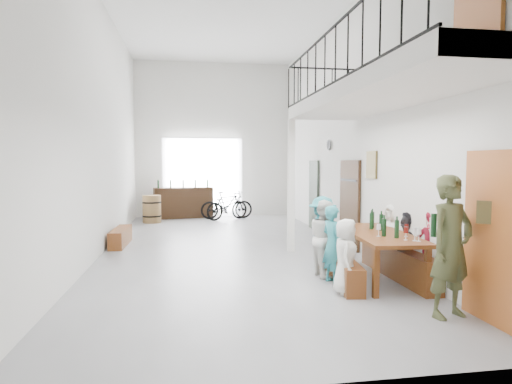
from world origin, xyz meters
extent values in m
plane|color=gray|center=(0.00, 0.00, 0.00)|extent=(12.00, 12.00, 0.00)
plane|color=silver|center=(0.00, 6.00, 2.75)|extent=(5.50, 0.00, 5.50)
plane|color=silver|center=(0.00, -6.00, 2.75)|extent=(5.50, 0.00, 5.50)
plane|color=silver|center=(-2.75, 0.00, 2.75)|extent=(0.00, 12.00, 12.00)
plane|color=silver|center=(2.75, 0.00, 2.75)|extent=(0.00, 12.00, 12.00)
cube|color=white|center=(-0.40, 5.94, 1.40)|extent=(2.80, 0.08, 2.80)
cube|color=#A95623|center=(2.70, -4.90, 1.05)|extent=(0.06, 0.95, 2.10)
cube|color=#33210F|center=(2.70, -0.30, 1.00)|extent=(0.06, 1.10, 2.00)
cube|color=#313B30|center=(2.70, 2.50, 1.00)|extent=(0.06, 0.80, 2.00)
cube|color=#473C1C|center=(2.72, -1.40, 1.90)|extent=(0.04, 0.45, 0.55)
cylinder|color=white|center=(2.71, 1.20, 2.40)|extent=(0.04, 0.28, 0.28)
cube|color=white|center=(2.00, -3.20, 3.00)|extent=(1.50, 5.60, 0.25)
cube|color=black|center=(1.27, -3.20, 3.98)|extent=(0.03, 5.60, 0.03)
cube|color=black|center=(1.27, -3.20, 3.15)|extent=(0.03, 5.60, 0.03)
cube|color=black|center=(2.00, -0.42, 3.98)|extent=(1.50, 0.03, 0.03)
cube|color=white|center=(1.30, -0.45, 1.44)|extent=(0.14, 0.14, 2.88)
cube|color=brown|center=(2.20, -2.88, 0.76)|extent=(1.09, 2.30, 0.06)
cube|color=brown|center=(1.74, -3.80, 0.36)|extent=(0.08, 0.08, 0.73)
cube|color=brown|center=(2.51, -3.86, 0.36)|extent=(0.08, 0.08, 0.73)
cube|color=brown|center=(1.89, -1.89, 0.36)|extent=(0.08, 0.08, 0.73)
cube|color=brown|center=(2.66, -1.95, 0.36)|extent=(0.08, 0.08, 0.73)
cube|color=brown|center=(1.56, -2.94, 0.21)|extent=(0.54, 1.83, 0.42)
cube|color=brown|center=(2.57, -2.84, 0.26)|extent=(0.31, 2.27, 0.52)
cylinder|color=black|center=(2.24, -2.52, 0.97)|extent=(0.07, 0.07, 0.35)
cylinder|color=black|center=(2.25, -3.41, 0.97)|extent=(0.07, 0.07, 0.35)
cylinder|color=black|center=(2.33, -2.34, 0.97)|extent=(0.07, 0.07, 0.35)
cylinder|color=black|center=(2.13, -3.23, 0.97)|extent=(0.07, 0.07, 0.35)
cylinder|color=black|center=(2.34, -2.68, 0.97)|extent=(0.07, 0.07, 0.35)
cube|color=brown|center=(-2.50, 0.84, 0.20)|extent=(0.36, 1.42, 0.40)
cylinder|color=brown|center=(-2.09, 4.59, 0.44)|extent=(0.59, 0.59, 0.88)
cylinder|color=black|center=(-2.09, 4.59, 0.22)|extent=(0.60, 0.60, 0.05)
cylinder|color=black|center=(-2.09, 4.59, 0.66)|extent=(0.60, 0.60, 0.05)
cube|color=#33210F|center=(-1.09, 5.65, 0.53)|extent=(2.08, 0.90, 1.07)
cylinder|color=black|center=(-1.93, 5.47, 1.21)|extent=(0.06, 0.06, 0.28)
cylinder|color=black|center=(-1.52, 5.60, 1.21)|extent=(0.06, 0.06, 0.28)
cylinder|color=black|center=(-1.09, 5.66, 1.21)|extent=(0.06, 0.06, 0.28)
cylinder|color=black|center=(-0.67, 5.75, 1.21)|extent=(0.06, 0.06, 0.28)
cylinder|color=black|center=(-0.24, 5.77, 1.21)|extent=(0.06, 0.06, 0.28)
imported|color=white|center=(1.39, -3.53, 0.56)|extent=(0.52, 0.64, 1.12)
imported|color=teal|center=(1.38, -2.95, 0.63)|extent=(0.41, 0.52, 1.26)
imported|color=white|center=(1.40, -2.51, 0.66)|extent=(0.54, 0.67, 1.31)
imported|color=teal|center=(1.49, -2.06, 0.67)|extent=(0.80, 0.99, 1.34)
imported|color=#BB203A|center=(2.82, -3.43, 0.61)|extent=(0.48, 0.77, 1.22)
imported|color=black|center=(2.79, -2.81, 0.56)|extent=(0.69, 1.10, 1.13)
imported|color=white|center=(2.81, -2.20, 0.60)|extent=(0.45, 0.63, 1.19)
imported|color=#424728|center=(2.34, -4.65, 0.90)|extent=(0.75, 0.61, 1.80)
imported|color=#1D551C|center=(2.45, 0.86, 0.23)|extent=(0.50, 0.46, 0.47)
imported|color=black|center=(0.39, 5.20, 0.47)|extent=(1.86, 0.82, 0.95)
imported|color=black|center=(0.38, 4.89, 0.48)|extent=(1.63, 1.13, 0.96)
camera|label=1|loc=(-0.90, -9.49, 1.95)|focal=30.00mm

